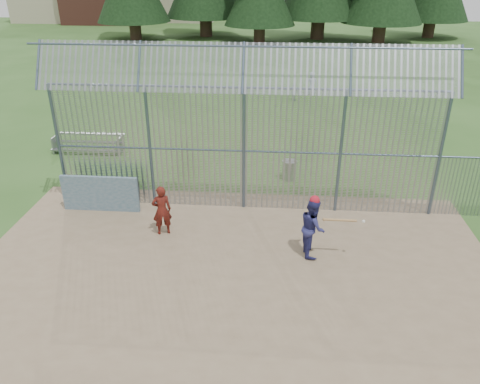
# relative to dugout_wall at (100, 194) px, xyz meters

# --- Properties ---
(ground) EXTENTS (120.00, 120.00, 0.00)m
(ground) POSITION_rel_dugout_wall_xyz_m (4.60, -2.90, -0.62)
(ground) COLOR #2D511E
(ground) RESTS_ON ground
(dirt_infield) EXTENTS (14.00, 10.00, 0.02)m
(dirt_infield) POSITION_rel_dugout_wall_xyz_m (4.60, -3.40, -0.61)
(dirt_infield) COLOR #756047
(dirt_infield) RESTS_ON ground
(dugout_wall) EXTENTS (2.50, 0.12, 1.20)m
(dugout_wall) POSITION_rel_dugout_wall_xyz_m (0.00, 0.00, 0.00)
(dugout_wall) COLOR #38566B
(dugout_wall) RESTS_ON dirt_infield
(batter) EXTENTS (0.73, 0.89, 1.68)m
(batter) POSITION_rel_dugout_wall_xyz_m (6.67, -2.00, 0.24)
(batter) COLOR navy
(batter) RESTS_ON dirt_infield
(onlooker) EXTENTS (0.66, 0.54, 1.55)m
(onlooker) POSITION_rel_dugout_wall_xyz_m (2.33, -1.27, 0.18)
(onlooker) COLOR maroon
(onlooker) RESTS_ON dirt_infield
(bg_kid_standing) EXTENTS (0.71, 0.51, 1.36)m
(bg_kid_standing) POSITION_rel_dugout_wall_xyz_m (7.69, 15.71, 0.06)
(bg_kid_standing) COLOR gray
(bg_kid_standing) RESTS_ON ground
(bg_kid_seated) EXTENTS (0.62, 0.54, 1.01)m
(bg_kid_seated) POSITION_rel_dugout_wall_xyz_m (6.57, 14.17, -0.12)
(bg_kid_seated) COLOR slate
(bg_kid_seated) RESTS_ON ground
(batting_gear) EXTENTS (1.47, 0.39, 0.66)m
(batting_gear) POSITION_rel_dugout_wall_xyz_m (6.82, -2.04, 0.96)
(batting_gear) COLOR #B11727
(batting_gear) RESTS_ON ground
(trash_can) EXTENTS (0.56, 0.56, 0.82)m
(trash_can) POSITION_rel_dugout_wall_xyz_m (6.13, 2.96, -0.24)
(trash_can) COLOR gray
(trash_can) RESTS_ON ground
(bleacher) EXTENTS (3.00, 0.95, 0.72)m
(bleacher) POSITION_rel_dugout_wall_xyz_m (-2.37, 5.14, -0.21)
(bleacher) COLOR gray
(bleacher) RESTS_ON ground
(backstop_fence) EXTENTS (20.09, 0.81, 5.30)m
(backstop_fence) POSITION_rel_dugout_wall_xyz_m (6.41, 0.53, 1.74)
(backstop_fence) COLOR #47566B
(backstop_fence) RESTS_ON ground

